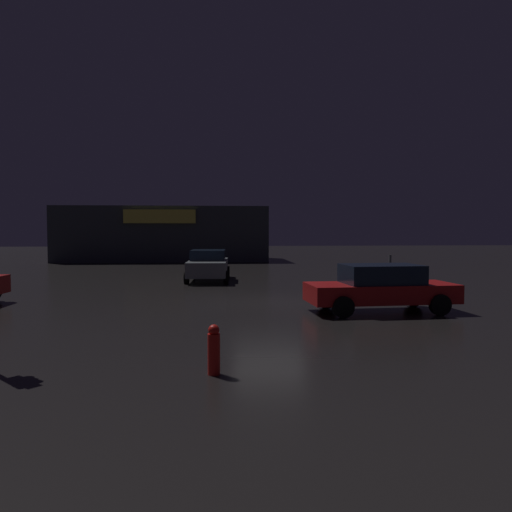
# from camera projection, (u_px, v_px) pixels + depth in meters

# --- Properties ---
(ground_plane) EXTENTS (120.00, 120.00, 0.00)m
(ground_plane) POSITION_uv_depth(u_px,v_px,m) (269.00, 302.00, 17.79)
(ground_plane) COLOR black
(store_building) EXTENTS (16.64, 6.98, 4.35)m
(store_building) POSITION_uv_depth(u_px,v_px,m) (164.00, 234.00, 42.01)
(store_building) COLOR #33383D
(store_building) RESTS_ON ground
(car_near) EXTENTS (4.61, 2.20, 1.46)m
(car_near) POSITION_uv_depth(u_px,v_px,m) (381.00, 287.00, 15.70)
(car_near) COLOR #A51414
(car_near) RESTS_ON ground
(car_far) EXTENTS (2.26, 4.64, 1.52)m
(car_far) POSITION_uv_depth(u_px,v_px,m) (208.00, 265.00, 25.29)
(car_far) COLOR slate
(car_far) RESTS_ON ground
(fire_hydrant) EXTENTS (0.22, 0.22, 0.89)m
(fire_hydrant) POSITION_uv_depth(u_px,v_px,m) (214.00, 350.00, 8.92)
(fire_hydrant) COLOR red
(fire_hydrant) RESTS_ON ground
(bollard_kerb_a) EXTENTS (0.13, 0.13, 1.22)m
(bollard_kerb_a) POSITION_uv_depth(u_px,v_px,m) (390.00, 266.00, 26.76)
(bollard_kerb_a) COLOR #595B60
(bollard_kerb_a) RESTS_ON ground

